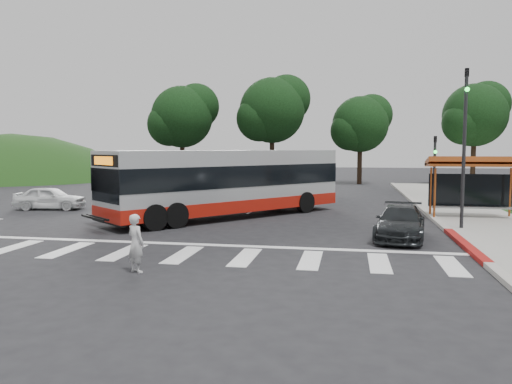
# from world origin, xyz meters

# --- Properties ---
(ground) EXTENTS (140.00, 140.00, 0.00)m
(ground) POSITION_xyz_m (0.00, 0.00, 0.00)
(ground) COLOR black
(ground) RESTS_ON ground
(sidewalk_east) EXTENTS (4.00, 40.00, 0.12)m
(sidewalk_east) POSITION_xyz_m (11.00, 8.00, 0.06)
(sidewalk_east) COLOR gray
(sidewalk_east) RESTS_ON ground
(curb_east) EXTENTS (0.30, 40.00, 0.15)m
(curb_east) POSITION_xyz_m (9.00, 8.00, 0.07)
(curb_east) COLOR #9E9991
(curb_east) RESTS_ON ground
(curb_east_red) EXTENTS (0.32, 6.00, 0.15)m
(curb_east_red) POSITION_xyz_m (9.00, -2.00, 0.08)
(curb_east_red) COLOR maroon
(curb_east_red) RESTS_ON ground
(hillside_nw) EXTENTS (44.00, 44.00, 10.00)m
(hillside_nw) POSITION_xyz_m (-32.00, 30.00, 0.00)
(hillside_nw) COLOR #153812
(hillside_nw) RESTS_ON ground
(crosswalk_ladder) EXTENTS (18.00, 2.60, 0.01)m
(crosswalk_ladder) POSITION_xyz_m (0.00, -5.00, 0.01)
(crosswalk_ladder) COLOR silver
(crosswalk_ladder) RESTS_ON ground
(bus_shelter) EXTENTS (4.20, 1.60, 2.86)m
(bus_shelter) POSITION_xyz_m (10.80, 5.10, 2.35)
(bus_shelter) COLOR #984319
(bus_shelter) RESTS_ON sidewalk_east
(traffic_signal_ne_tall) EXTENTS (0.18, 0.37, 6.50)m
(traffic_signal_ne_tall) POSITION_xyz_m (9.60, 1.49, 3.88)
(traffic_signal_ne_tall) COLOR black
(traffic_signal_ne_tall) RESTS_ON ground
(traffic_signal_ne_short) EXTENTS (0.18, 0.37, 4.00)m
(traffic_signal_ne_short) POSITION_xyz_m (9.60, 8.49, 2.48)
(traffic_signal_ne_short) COLOR black
(traffic_signal_ne_short) RESTS_ON ground
(tree_ne_a) EXTENTS (6.16, 5.74, 9.30)m
(tree_ne_a) POSITION_xyz_m (16.08, 28.06, 6.39)
(tree_ne_a) COLOR black
(tree_ne_a) RESTS_ON parking_lot
(tree_north_a) EXTENTS (6.60, 6.15, 10.17)m
(tree_north_a) POSITION_xyz_m (-1.92, 26.07, 6.92)
(tree_north_a) COLOR black
(tree_north_a) RESTS_ON ground
(tree_north_b) EXTENTS (5.72, 5.33, 8.43)m
(tree_north_b) POSITION_xyz_m (6.07, 28.06, 5.66)
(tree_north_b) COLOR black
(tree_north_b) RESTS_ON ground
(tree_north_c) EXTENTS (6.16, 5.74, 9.30)m
(tree_north_c) POSITION_xyz_m (-9.92, 24.06, 6.29)
(tree_north_c) COLOR black
(tree_north_c) RESTS_ON ground
(transit_bus) EXTENTS (10.00, 11.48, 3.24)m
(transit_bus) POSITION_xyz_m (-0.66, 3.72, 1.62)
(transit_bus) COLOR #A7A9AB
(transit_bus) RESTS_ON ground
(pedestrian) EXTENTS (0.69, 0.61, 1.59)m
(pedestrian) POSITION_xyz_m (-0.52, -7.33, 0.79)
(pedestrian) COLOR silver
(pedestrian) RESTS_ON ground
(dark_sedan) EXTENTS (2.30, 4.40, 1.22)m
(dark_sedan) POSITION_xyz_m (6.98, -0.82, 0.61)
(dark_sedan) COLOR black
(dark_sedan) RESTS_ON ground
(west_car_white) EXTENTS (3.91, 2.05, 1.27)m
(west_car_white) POSITION_xyz_m (-11.01, 4.84, 0.63)
(west_car_white) COLOR white
(west_car_white) RESTS_ON ground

